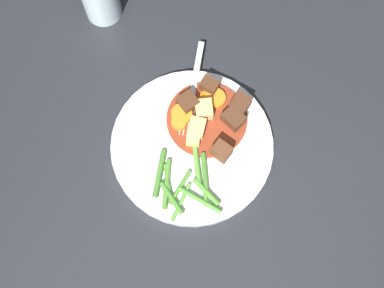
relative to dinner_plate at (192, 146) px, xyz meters
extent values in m
plane|color=#26282D|center=(0.00, 0.00, -0.01)|extent=(3.00, 3.00, 0.00)
cylinder|color=white|center=(0.00, 0.00, 0.00)|extent=(0.26, 0.26, 0.02)
cylinder|color=#93381E|center=(0.05, -0.01, 0.01)|extent=(0.13, 0.13, 0.00)
cylinder|color=orange|center=(0.09, -0.01, 0.01)|extent=(0.05, 0.05, 0.01)
cylinder|color=orange|center=(0.03, 0.03, 0.01)|extent=(0.04, 0.04, 0.01)
cylinder|color=orange|center=(0.08, 0.00, 0.01)|extent=(0.03, 0.03, 0.01)
cylinder|color=orange|center=(0.04, 0.03, 0.01)|extent=(0.04, 0.04, 0.01)
cube|color=#E5CC7A|center=(0.02, 0.00, 0.02)|extent=(0.03, 0.03, 0.02)
cube|color=#E5CC7A|center=(0.01, 0.00, 0.02)|extent=(0.03, 0.03, 0.02)
cube|color=#E5CC7A|center=(0.06, 0.00, 0.02)|extent=(0.04, 0.04, 0.02)
cube|color=#56331E|center=(0.06, -0.05, 0.02)|extent=(0.04, 0.04, 0.02)
cube|color=brown|center=(0.00, -0.05, 0.02)|extent=(0.03, 0.03, 0.03)
cube|color=#56331E|center=(0.09, -0.05, 0.02)|extent=(0.04, 0.03, 0.02)
cube|color=#56331E|center=(0.06, 0.03, 0.02)|extent=(0.04, 0.04, 0.03)
cube|color=#56331E|center=(0.10, 0.01, 0.02)|extent=(0.03, 0.03, 0.02)
cylinder|color=#599E38|center=(-0.06, -0.04, 0.01)|extent=(0.07, 0.03, 0.01)
cylinder|color=#66AD42|center=(-0.03, -0.02, 0.01)|extent=(0.08, 0.04, 0.01)
cylinder|color=#4C8E33|center=(-0.09, 0.00, 0.01)|extent=(0.04, 0.05, 0.01)
cylinder|color=#599E38|center=(-0.08, 0.02, 0.01)|extent=(0.08, 0.03, 0.01)
cylinder|color=#66AD42|center=(-0.10, -0.02, 0.01)|extent=(0.06, 0.01, 0.01)
cylinder|color=#4C8E33|center=(-0.08, -0.04, 0.01)|extent=(0.02, 0.08, 0.01)
cylinder|color=#599E38|center=(-0.07, -0.01, 0.01)|extent=(0.06, 0.02, 0.01)
cylinder|color=#599E38|center=(-0.07, -0.05, 0.01)|extent=(0.03, 0.05, 0.01)
cylinder|color=#599E38|center=(-0.07, 0.01, 0.01)|extent=(0.05, 0.03, 0.01)
cylinder|color=#4C8E33|center=(-0.04, -0.04, 0.01)|extent=(0.06, 0.03, 0.01)
cylinder|color=#4C8E33|center=(-0.06, 0.03, 0.01)|extent=(0.08, 0.02, 0.01)
cube|color=silver|center=(0.12, 0.04, 0.01)|extent=(0.11, 0.03, 0.00)
cube|color=silver|center=(0.06, 0.02, 0.01)|extent=(0.02, 0.02, 0.00)
cylinder|color=silver|center=(0.03, 0.03, 0.01)|extent=(0.04, 0.01, 0.00)
cylinder|color=silver|center=(0.03, 0.02, 0.01)|extent=(0.04, 0.01, 0.00)
cylinder|color=silver|center=(0.03, 0.02, 0.01)|extent=(0.04, 0.01, 0.00)
cylinder|color=silver|center=(0.03, 0.01, 0.01)|extent=(0.04, 0.01, 0.00)
camera|label=1|loc=(-0.22, -0.08, 0.71)|focal=43.11mm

